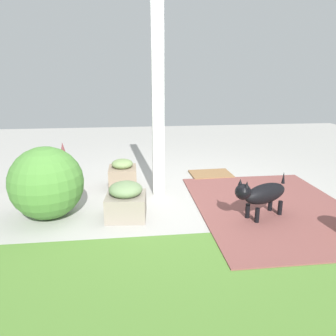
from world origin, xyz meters
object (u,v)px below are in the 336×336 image
(stone_planter_mid, at_px, (126,201))
(doormat, at_px, (211,174))
(stone_planter_nearest, at_px, (123,175))
(terracotta_pot_spiky, at_px, (65,168))
(terracotta_pot_broad, at_px, (35,167))
(porch_pillar, at_px, (158,104))
(round_shrub, at_px, (46,183))
(dog, at_px, (262,194))

(stone_planter_mid, distance_m, doormat, 1.98)
(stone_planter_nearest, relative_size, terracotta_pot_spiky, 0.61)
(terracotta_pot_spiky, relative_size, terracotta_pot_broad, 1.49)
(porch_pillar, height_order, round_shrub, porch_pillar)
(stone_planter_mid, xyz_separation_m, doormat, (-1.34, -1.44, -0.19))
(round_shrub, bearing_deg, doormat, -149.00)
(stone_planter_mid, xyz_separation_m, terracotta_pot_spiky, (0.83, -0.99, 0.13))
(dog, bearing_deg, terracotta_pot_broad, -27.78)
(terracotta_pot_broad, xyz_separation_m, dog, (-2.77, 1.46, 0.02))
(doormat, bearing_deg, stone_planter_mid, 47.20)
(stone_planter_nearest, xyz_separation_m, dog, (-1.53, 1.24, 0.11))
(porch_pillar, relative_size, doormat, 3.75)
(round_shrub, bearing_deg, terracotta_pot_broad, -69.39)
(porch_pillar, distance_m, doormat, 1.66)
(porch_pillar, relative_size, round_shrub, 2.96)
(terracotta_pot_spiky, bearing_deg, terracotta_pot_broad, -29.87)
(terracotta_pot_spiky, distance_m, dog, 2.61)
(stone_planter_nearest, xyz_separation_m, round_shrub, (0.81, 0.91, 0.22))
(porch_pillar, xyz_separation_m, terracotta_pot_spiky, (1.26, -0.27, -0.87))
(porch_pillar, xyz_separation_m, stone_planter_nearest, (0.48, -0.31, -1.01))
(porch_pillar, height_order, stone_planter_nearest, porch_pillar)
(porch_pillar, distance_m, stone_planter_mid, 1.30)
(porch_pillar, xyz_separation_m, terracotta_pot_broad, (1.72, -0.54, -0.92))
(porch_pillar, relative_size, terracotta_pot_broad, 5.24)
(porch_pillar, xyz_separation_m, stone_planter_mid, (0.43, 0.71, -1.00))
(stone_planter_nearest, relative_size, terracotta_pot_broad, 0.91)
(stone_planter_nearest, bearing_deg, stone_planter_mid, 92.73)
(terracotta_pot_spiky, height_order, terracotta_pot_broad, terracotta_pot_spiky)
(dog, bearing_deg, stone_planter_nearest, -38.91)
(terracotta_pot_spiky, height_order, dog, terracotta_pot_spiky)
(terracotta_pot_broad, bearing_deg, dog, 152.22)
(round_shrub, bearing_deg, terracotta_pot_spiky, -92.27)
(round_shrub, distance_m, doormat, 2.60)
(stone_planter_nearest, xyz_separation_m, terracotta_pot_spiky, (0.78, 0.04, 0.14))
(dog, bearing_deg, round_shrub, -8.08)
(porch_pillar, height_order, dog, porch_pillar)
(stone_planter_mid, distance_m, terracotta_pot_spiky, 1.29)
(terracotta_pot_broad, bearing_deg, terracotta_pot_spiky, 150.13)
(stone_planter_nearest, bearing_deg, terracotta_pot_spiky, 3.03)
(round_shrub, xyz_separation_m, terracotta_pot_broad, (0.42, -1.13, -0.13))
(stone_planter_mid, distance_m, round_shrub, 0.89)
(stone_planter_mid, distance_m, terracotta_pot_broad, 1.80)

